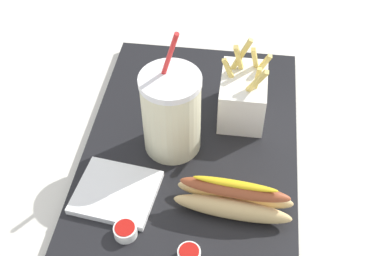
{
  "coord_description": "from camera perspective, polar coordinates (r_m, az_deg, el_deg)",
  "views": [
    {
      "loc": [
        -0.53,
        -0.07,
        0.62
      ],
      "look_at": [
        0.0,
        0.0,
        0.05
      ],
      "focal_mm": 46.3,
      "sensor_mm": 36.0,
      "label": 1
    }
  ],
  "objects": [
    {
      "name": "soda_cup",
      "position": [
        0.75,
        -2.39,
        1.74
      ],
      "size": [
        0.09,
        0.09,
        0.22
      ],
      "color": "beige",
      "rests_on": "food_tray"
    },
    {
      "name": "food_tray",
      "position": [
        0.81,
        0.0,
        -1.93
      ],
      "size": [
        0.48,
        0.34,
        0.02
      ],
      "primitive_type": "cube",
      "color": "black",
      "rests_on": "ground_plane"
    },
    {
      "name": "hot_dog_1",
      "position": [
        0.71,
        4.83,
        -8.09
      ],
      "size": [
        0.06,
        0.17,
        0.06
      ],
      "color": "#DBB775",
      "rests_on": "food_tray"
    },
    {
      "name": "ketchup_cup_2",
      "position": [
        0.67,
        -0.34,
        -14.33
      ],
      "size": [
        0.03,
        0.03,
        0.02
      ],
      "color": "white",
      "rests_on": "food_tray"
    },
    {
      "name": "napkin_stack",
      "position": [
        0.74,
        -8.72,
        -7.31
      ],
      "size": [
        0.12,
        0.13,
        0.01
      ],
      "primitive_type": "cube",
      "rotation": [
        0.0,
        0.0,
        -0.12
      ],
      "color": "white",
      "rests_on": "food_tray"
    },
    {
      "name": "ground_plane",
      "position": [
        0.83,
        0.0,
        -2.84
      ],
      "size": [
        2.4,
        2.4,
        0.02
      ],
      "primitive_type": "cube",
      "color": "silver"
    },
    {
      "name": "ketchup_cup_1",
      "position": [
        0.7,
        -7.69,
        -11.63
      ],
      "size": [
        0.03,
        0.03,
        0.02
      ],
      "color": "white",
      "rests_on": "food_tray"
    },
    {
      "name": "fries_basket",
      "position": [
        0.82,
        5.87,
        3.73
      ],
      "size": [
        0.11,
        0.08,
        0.14
      ],
      "color": "white",
      "rests_on": "food_tray"
    }
  ]
}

